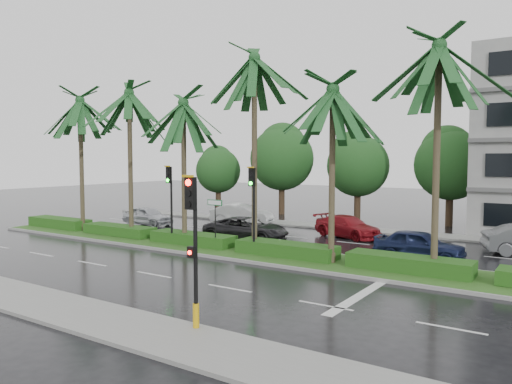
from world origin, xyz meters
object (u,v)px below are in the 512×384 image
Objects in this scene: car_darkgrey at (247,229)px; car_blue at (419,245)px; car_red at (348,227)px; car_white at (242,214)px; signal_near at (193,245)px; car_silver at (148,216)px; street_sign at (215,212)px; signal_median_left at (170,193)px.

car_darkgrey is 1.18× the size of car_blue.
car_white is at bearing 101.43° from car_red.
car_red is (4.50, 4.53, -0.03)m from car_darkgrey.
car_blue is at bearing -124.84° from car_white.
signal_near reaches higher than car_silver.
street_sign reaches higher than car_silver.
signal_near is at bearing 168.84° from car_blue.
signal_median_left is at bearing 178.82° from car_white.
car_red is 7.14m from car_blue.
signal_near is 23.29m from car_silver.
car_silver is 0.88× the size of car_white.
signal_median_left is at bearing -176.53° from street_sign.
signal_near is 12.11m from street_sign.
car_silver is at bearing 152.81° from street_sign.
car_red is at bearing -79.07° from car_silver.
car_white reaches higher than car_red.
signal_median_left is 10.29m from car_white.
signal_median_left is 3.13m from street_sign.
street_sign is 0.64× the size of car_silver.
car_white is 1.00× the size of car_red.
car_silver is (-10.50, 5.39, -1.43)m from street_sign.
signal_near reaches higher than car_blue.
car_red is at bearing -54.07° from car_darkgrey.
car_red is at bearing -111.76° from car_white.
car_silver is 20.06m from car_blue.
car_darkgrey is (-0.59, 3.76, -1.42)m from street_sign.
car_blue is (9.50, 3.86, -1.39)m from street_sign.
street_sign is (-7.00, 9.87, -0.38)m from signal_near.
car_darkgrey reaches higher than car_silver.
car_blue is (5.59, -4.43, 0.06)m from car_red.
car_blue is (12.50, 4.04, -2.27)m from signal_median_left.
car_white is (-12.09, 19.51, -1.74)m from signal_near.
car_red is (6.91, 8.47, -2.33)m from signal_median_left.
car_silver is at bearing 114.95° from car_white.
car_red is at bearing 50.78° from car_blue.
signal_median_left is at bearing -127.07° from car_silver.
signal_median_left is 13.33m from car_blue.
street_sign reaches higher than car_blue.
car_darkgrey is (9.91, -1.63, 0.02)m from car_silver.
signal_median_left reaches higher than signal_near.
car_blue is (2.50, 13.73, -1.77)m from signal_near.
car_silver is 6.88m from car_white.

